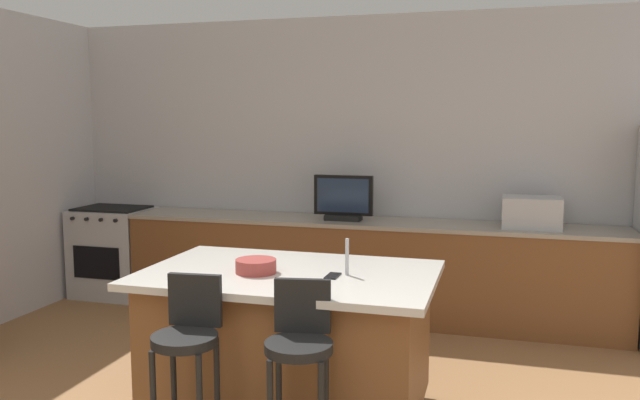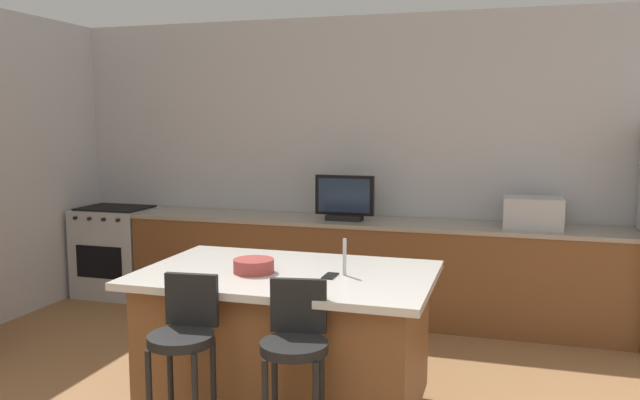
# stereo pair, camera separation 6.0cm
# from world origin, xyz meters

# --- Properties ---
(wall_back) EXTENTS (6.76, 0.12, 2.79)m
(wall_back) POSITION_xyz_m (0.00, 4.04, 1.39)
(wall_back) COLOR #BCBCC1
(wall_back) RESTS_ON ground_plane
(counter_back) EXTENTS (4.55, 0.62, 0.90)m
(counter_back) POSITION_xyz_m (-0.04, 3.66, 0.45)
(counter_back) COLOR brown
(counter_back) RESTS_ON ground_plane
(kitchen_island) EXTENTS (1.76, 1.13, 0.90)m
(kitchen_island) POSITION_xyz_m (-0.08, 1.60, 0.46)
(kitchen_island) COLOR black
(kitchen_island) RESTS_ON ground_plane
(range_oven) EXTENTS (0.74, 0.63, 0.92)m
(range_oven) POSITION_xyz_m (-2.70, 3.66, 0.46)
(range_oven) COLOR #B7BABF
(range_oven) RESTS_ON ground_plane
(microwave) EXTENTS (0.48, 0.36, 0.26)m
(microwave) POSITION_xyz_m (1.39, 3.66, 1.04)
(microwave) COLOR #B7BABF
(microwave) RESTS_ON counter_back
(tv_monitor) EXTENTS (0.54, 0.16, 0.41)m
(tv_monitor) POSITION_xyz_m (-0.24, 3.61, 1.10)
(tv_monitor) COLOR black
(tv_monitor) RESTS_ON counter_back
(sink_faucet_back) EXTENTS (0.02, 0.02, 0.24)m
(sink_faucet_back) POSITION_xyz_m (-0.16, 3.76, 1.02)
(sink_faucet_back) COLOR #B2B2B7
(sink_faucet_back) RESTS_ON counter_back
(sink_faucet_island) EXTENTS (0.02, 0.02, 0.22)m
(sink_faucet_island) POSITION_xyz_m (0.28, 1.60, 1.01)
(sink_faucet_island) COLOR #B2B2B7
(sink_faucet_island) RESTS_ON kitchen_island
(bar_stool_left) EXTENTS (0.34, 0.35, 1.01)m
(bar_stool_left) POSITION_xyz_m (-0.39, 0.87, 0.61)
(bar_stool_left) COLOR black
(bar_stool_left) RESTS_ON ground_plane
(bar_stool_right) EXTENTS (0.34, 0.36, 1.01)m
(bar_stool_right) POSITION_xyz_m (0.20, 0.93, 0.61)
(bar_stool_right) COLOR black
(bar_stool_right) RESTS_ON ground_plane
(fruit_bowl) EXTENTS (0.24, 0.24, 0.08)m
(fruit_bowl) POSITION_xyz_m (-0.26, 1.51, 0.95)
(fruit_bowl) COLOR #993833
(fruit_bowl) RESTS_ON kitchen_island
(cell_phone) EXTENTS (0.07, 0.15, 0.01)m
(cell_phone) POSITION_xyz_m (0.21, 1.55, 0.91)
(cell_phone) COLOR black
(cell_phone) RESTS_ON kitchen_island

